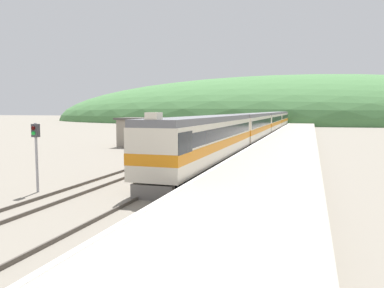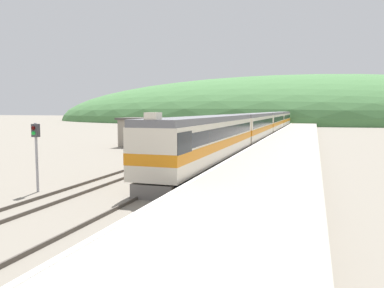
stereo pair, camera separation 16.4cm
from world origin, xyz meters
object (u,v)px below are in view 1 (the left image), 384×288
(carriage_third, at_px, (270,122))
(carriage_fourth, at_px, (279,119))
(express_train_lead_car, at_px, (208,140))
(carriage_second, at_px, (252,127))
(signal_post_siding, at_px, (36,143))

(carriage_third, height_order, carriage_fourth, same)
(express_train_lead_car, xyz_separation_m, carriage_second, (0.00, 22.18, -0.01))
(carriage_second, distance_m, signal_post_siding, 33.54)
(carriage_second, relative_size, carriage_third, 1.00)
(express_train_lead_car, height_order, carriage_second, express_train_lead_car)
(express_train_lead_car, distance_m, carriage_third, 43.54)
(carriage_third, xyz_separation_m, carriage_fourth, (0.00, 21.36, 0.00))
(express_train_lead_car, height_order, signal_post_siding, express_train_lead_car)
(carriage_second, xyz_separation_m, carriage_third, (0.00, 21.36, 0.00))
(signal_post_siding, bearing_deg, carriage_fourth, 84.94)
(carriage_fourth, bearing_deg, express_train_lead_car, -90.00)
(express_train_lead_car, relative_size, carriage_third, 1.06)
(carriage_second, height_order, signal_post_siding, carriage_second)
(express_train_lead_car, bearing_deg, signal_post_siding, -122.10)
(express_train_lead_car, bearing_deg, carriage_third, 90.00)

